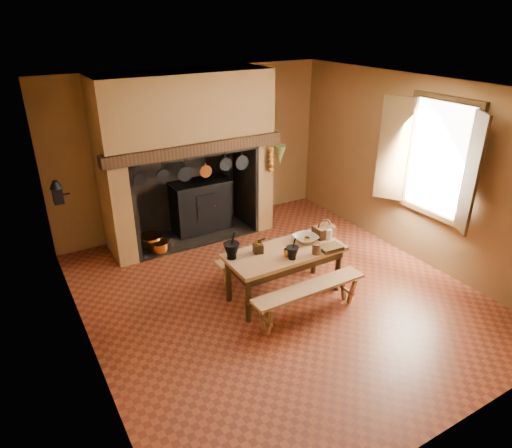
{
  "coord_description": "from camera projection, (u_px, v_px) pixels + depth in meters",
  "views": [
    {
      "loc": [
        -3.01,
        -4.49,
        3.61
      ],
      "look_at": [
        -0.17,
        0.3,
        1.01
      ],
      "focal_mm": 32.0,
      "sensor_mm": 36.0,
      "label": 1
    }
  ],
  "objects": [
    {
      "name": "herb_bunch",
      "position": [
        280.0,
        156.0,
        7.78
      ],
      "size": [
        0.2,
        0.2,
        0.35
      ],
      "primitive_type": "cone",
      "rotation": [
        3.14,
        0.0,
        0.0
      ],
      "color": "#5A6630",
      "rests_on": "chimney_breast"
    },
    {
      "name": "chimney_breast",
      "position": [
        186.0,
        135.0,
        7.32
      ],
      "size": [
        2.95,
        0.96,
        2.8
      ],
      "color": "brown",
      "rests_on": "floor"
    },
    {
      "name": "ceiling",
      "position": [
        282.0,
        89.0,
        5.24
      ],
      "size": [
        5.5,
        5.5,
        0.0
      ],
      "primitive_type": "plane",
      "rotation": [
        3.14,
        0.0,
        0.0
      ],
      "color": "silver",
      "rests_on": "back_wall"
    },
    {
      "name": "coffee_grinder",
      "position": [
        258.0,
        248.0,
        6.03
      ],
      "size": [
        0.18,
        0.15,
        0.19
      ],
      "rotation": [
        0.0,
        0.0,
        -0.28
      ],
      "color": "#392512",
      "rests_on": "work_table"
    },
    {
      "name": "hanging_pans",
      "position": [
        198.0,
        171.0,
        7.1
      ],
      "size": [
        1.92,
        0.29,
        0.27
      ],
      "color": "black",
      "rests_on": "chimney_breast"
    },
    {
      "name": "wicker_basket",
      "position": [
        324.0,
        231.0,
        6.46
      ],
      "size": [
        0.29,
        0.21,
        0.27
      ],
      "rotation": [
        0.0,
        0.0,
        0.02
      ],
      "color": "#4A2916",
      "rests_on": "work_table"
    },
    {
      "name": "stoneware_crock",
      "position": [
        316.0,
        249.0,
        6.0
      ],
      "size": [
        0.15,
        0.15,
        0.15
      ],
      "primitive_type": "cylinder",
      "rotation": [
        0.0,
        0.0,
        -0.4
      ],
      "color": "#50311D",
      "rests_on": "work_table"
    },
    {
      "name": "back_wall",
      "position": [
        193.0,
        151.0,
        7.97
      ],
      "size": [
        5.0,
        0.02,
        2.8
      ],
      "primitive_type": "cube",
      "color": "brown",
      "rests_on": "floor"
    },
    {
      "name": "glass_jar",
      "position": [
        329.0,
        234.0,
        6.37
      ],
      "size": [
        0.11,
        0.11,
        0.16
      ],
      "primitive_type": "cylinder",
      "rotation": [
        0.0,
        0.0,
        0.35
      ],
      "color": "beige",
      "rests_on": "work_table"
    },
    {
      "name": "mixing_bowl",
      "position": [
        305.0,
        238.0,
        6.34
      ],
      "size": [
        0.34,
        0.34,
        0.08
      ],
      "primitive_type": "imported",
      "rotation": [
        0.0,
        0.0,
        0.01
      ],
      "color": "beige",
      "rests_on": "work_table"
    },
    {
      "name": "floor",
      "position": [
        277.0,
        294.0,
        6.42
      ],
      "size": [
        5.5,
        5.5,
        0.0
      ],
      "primitive_type": "plane",
      "color": "brown",
      "rests_on": "ground"
    },
    {
      "name": "bench_back",
      "position": [
        262.0,
        258.0,
        6.73
      ],
      "size": [
        1.44,
        0.25,
        0.4
      ],
      "color": "tan",
      "rests_on": "floor"
    },
    {
      "name": "brass_cup",
      "position": [
        288.0,
        252.0,
        5.96
      ],
      "size": [
        0.16,
        0.16,
        0.1
      ],
      "primitive_type": "imported",
      "rotation": [
        0.0,
        0.0,
        -0.39
      ],
      "color": "#B7752A",
      "rests_on": "work_table"
    },
    {
      "name": "wall_left",
      "position": [
        76.0,
        249.0,
        4.67
      ],
      "size": [
        0.02,
        5.5,
        2.8
      ],
      "primitive_type": "cube",
      "color": "brown",
      "rests_on": "floor"
    },
    {
      "name": "wall_front",
      "position": [
        466.0,
        313.0,
        3.68
      ],
      "size": [
        5.0,
        0.02,
        2.8
      ],
      "primitive_type": "cube",
      "color": "brown",
      "rests_on": "floor"
    },
    {
      "name": "brass_mug_a",
      "position": [
        287.0,
        254.0,
        5.94
      ],
      "size": [
        0.09,
        0.09,
        0.08
      ],
      "primitive_type": "cylinder",
      "rotation": [
        0.0,
        0.0,
        -0.3
      ],
      "color": "#B7752A",
      "rests_on": "work_table"
    },
    {
      "name": "hearth_pans",
      "position": [
        153.0,
        243.0,
        7.63
      ],
      "size": [
        0.51,
        0.62,
        0.2
      ],
      "color": "#B7752A",
      "rests_on": "floor"
    },
    {
      "name": "mortar_small",
      "position": [
        292.0,
        252.0,
        5.87
      ],
      "size": [
        0.17,
        0.17,
        0.29
      ],
      "rotation": [
        0.0,
        0.0,
        0.33
      ],
      "color": "black",
      "rests_on": "work_table"
    },
    {
      "name": "onion_string",
      "position": [
        271.0,
        160.0,
        7.72
      ],
      "size": [
        0.12,
        0.1,
        0.46
      ],
      "primitive_type": null,
      "color": "#B67221",
      "rests_on": "chimney_breast"
    },
    {
      "name": "wall_right",
      "position": [
        416.0,
        170.0,
        6.98
      ],
      "size": [
        0.02,
        5.5,
        2.8
      ],
      "primitive_type": "cube",
      "color": "brown",
      "rests_on": "floor"
    },
    {
      "name": "iron_range",
      "position": [
        201.0,
        205.0,
        8.1
      ],
      "size": [
        1.12,
        0.55,
        1.6
      ],
      "color": "black",
      "rests_on": "floor"
    },
    {
      "name": "mortar_large",
      "position": [
        232.0,
        250.0,
        5.87
      ],
      "size": [
        0.21,
        0.21,
        0.36
      ],
      "rotation": [
        0.0,
        0.0,
        0.26
      ],
      "color": "black",
      "rests_on": "work_table"
    },
    {
      "name": "bench_front",
      "position": [
        309.0,
        294.0,
        5.82
      ],
      "size": [
        1.6,
        0.28,
        0.45
      ],
      "color": "tan",
      "rests_on": "floor"
    },
    {
      "name": "window",
      "position": [
        434.0,
        160.0,
        6.47
      ],
      "size": [
        0.39,
        1.75,
        1.76
      ],
      "color": "white",
      "rests_on": "wall_right"
    },
    {
      "name": "wall_coffee_mill",
      "position": [
        57.0,
        191.0,
        5.87
      ],
      "size": [
        0.23,
        0.16,
        0.31
      ],
      "color": "black",
      "rests_on": "wall_left"
    },
    {
      "name": "work_table",
      "position": [
        285.0,
        258.0,
        6.15
      ],
      "size": [
        1.62,
        0.72,
        0.7
      ],
      "color": "tan",
      "rests_on": "floor"
    },
    {
      "name": "brass_mug_b",
      "position": [
        307.0,
        240.0,
        6.3
      ],
      "size": [
        0.09,
        0.09,
        0.08
      ],
      "primitive_type": "cylinder",
      "rotation": [
        0.0,
        0.0,
        0.24
      ],
      "color": "#B7752A",
      "rests_on": "work_table"
    },
    {
      "name": "wooden_tray",
      "position": [
        330.0,
        248.0,
        6.13
      ],
      "size": [
        0.32,
        0.24,
        0.05
      ],
      "primitive_type": "cube",
      "rotation": [
        0.0,
        0.0,
        -0.05
      ],
      "color": "#392512",
      "rests_on": "work_table"
    }
  ]
}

